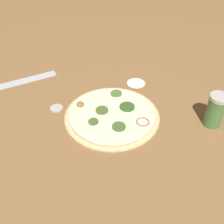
# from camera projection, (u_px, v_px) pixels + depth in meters

# --- Properties ---
(ground_plane) EXTENTS (3.00, 3.00, 0.00)m
(ground_plane) POSITION_uv_depth(u_px,v_px,m) (112.00, 116.00, 0.87)
(ground_plane) COLOR olive
(pizza) EXTENTS (0.31, 0.31, 0.02)m
(pizza) POSITION_uv_depth(u_px,v_px,m) (112.00, 115.00, 0.86)
(pizza) COLOR beige
(pizza) RESTS_ON ground_plane
(spice_jar) EXTENTS (0.06, 0.06, 0.11)m
(spice_jar) POSITION_uv_depth(u_px,v_px,m) (215.00, 110.00, 0.80)
(spice_jar) COLOR #4C7F42
(spice_jar) RESTS_ON ground_plane
(loose_cap) EXTENTS (0.04, 0.04, 0.01)m
(loose_cap) POSITION_uv_depth(u_px,v_px,m) (56.00, 108.00, 0.89)
(loose_cap) COLOR beige
(loose_cap) RESTS_ON ground_plane
(flour_patch) EXTENTS (0.07, 0.07, 0.00)m
(flour_patch) POSITION_uv_depth(u_px,v_px,m) (136.00, 83.00, 1.01)
(flour_patch) COLOR white
(flour_patch) RESTS_ON ground_plane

